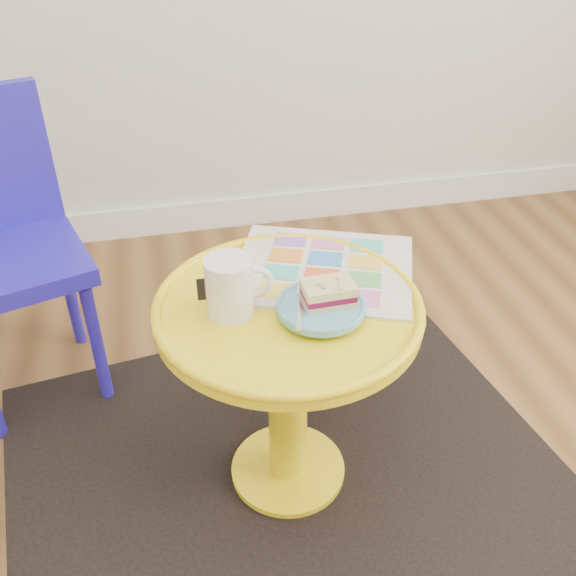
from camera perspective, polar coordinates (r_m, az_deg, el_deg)
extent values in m
cube|color=white|center=(2.57, -8.68, 6.29)|extent=(4.00, 0.02, 0.12)
cube|color=black|center=(1.64, 0.00, -16.00)|extent=(1.45, 1.28, 0.01)
cylinder|color=yellow|center=(1.63, 0.00, -15.82)|extent=(0.28, 0.28, 0.02)
cylinder|color=yellow|center=(1.45, 0.00, -9.73)|extent=(0.09, 0.09, 0.46)
cylinder|color=yellow|center=(1.29, 0.00, -1.96)|extent=(0.54, 0.54, 0.03)
cylinder|color=#261CB6|center=(1.77, -16.59, -4.89)|extent=(0.03, 0.03, 0.37)
cylinder|color=#261CB6|center=(2.00, -18.84, -0.31)|extent=(0.03, 0.03, 0.37)
cube|color=#261CB6|center=(1.75, -23.49, 2.08)|extent=(0.44, 0.44, 0.05)
cube|color=silver|center=(1.39, 3.18, 1.74)|extent=(0.47, 0.44, 0.01)
cylinder|color=white|center=(1.23, -5.24, 0.09)|extent=(0.09, 0.09, 0.12)
torus|color=white|center=(1.23, -2.93, 0.54)|extent=(0.07, 0.02, 0.07)
cylinder|color=#D1B78C|center=(1.20, -5.37, 2.20)|extent=(0.08, 0.08, 0.01)
cylinder|color=#5AA0BF|center=(1.25, 2.94, -2.08)|extent=(0.07, 0.07, 0.01)
cylinder|color=#5AA0BF|center=(1.24, 2.95, -1.73)|extent=(0.17, 0.17, 0.01)
cube|color=#D3BC8C|center=(1.24, 3.58, -1.01)|extent=(0.10, 0.07, 0.01)
cube|color=maroon|center=(1.24, 3.60, -0.52)|extent=(0.10, 0.07, 0.01)
cube|color=#EADB8C|center=(1.23, 3.62, 0.07)|extent=(0.10, 0.07, 0.02)
cube|color=silver|center=(1.22, 1.10, -2.08)|extent=(0.04, 0.11, 0.00)
cube|color=silver|center=(1.27, 1.25, -0.22)|extent=(0.03, 0.04, 0.00)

